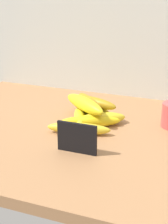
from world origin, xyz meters
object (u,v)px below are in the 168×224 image
Objects in this scene: banana_8 at (90,103)px; banana_7 at (85,104)px; banana_1 at (92,108)px; banana_2 at (90,121)px; banana_5 at (80,116)px; banana_3 at (79,129)px; banana_0 at (101,119)px; banana_6 at (92,102)px; banana_4 at (89,112)px; chalkboard_sign at (77,139)px.

banana_7 is at bearing -117.94° from banana_8.
banana_1 is 7.89cm from banana_7.
banana_2 is 5.62cm from banana_5.
banana_2 is 0.99× the size of banana_3.
banana_7 reaches higher than banana_3.
banana_3 is 13.18cm from banana_8.
banana_6 is at bearing 135.45° from banana_0.
banana_4 is at bearing 82.90° from banana_7.
banana_8 is (-5.12, 23.60, 1.55)cm from chalkboard_sign.
banana_1 reaches higher than banana_0.
banana_0 is 0.83× the size of banana_3.
banana_4 is at bearing 175.80° from banana_6.
banana_2 is 1.17× the size of banana_5.
banana_7 is at bearing 130.45° from banana_2.
chalkboard_sign is 25.63cm from banana_4.
banana_7 reaches higher than banana_0.
banana_5 is 4.29cm from banana_7.
banana_1 is 1.02× the size of banana_2.
banana_0 is 0.98× the size of banana_5.
chalkboard_sign is at bearing -77.77° from banana_8.
banana_6 is at bearing -4.20° from banana_4.
banana_4 and banana_5 have the same top height.
banana_8 is (-2.32, 6.15, 3.60)cm from banana_2.
banana_1 is at bearing 96.72° from banana_3.
banana_3 is at bearing -100.71° from banana_2.
chalkboard_sign is 0.58× the size of banana_3.
banana_1 is at bearing 108.80° from banana_6.
banana_2 is 6.59cm from banana_7.
banana_2 is 8.01cm from banana_4.
banana_6 is (1.26, -3.70, 3.32)cm from banana_1.
banana_7 is (-6.14, 1.35, 3.68)cm from banana_0.
banana_7 is (-0.42, -3.38, 3.95)cm from banana_4.
banana_4 is (-1.79, 13.89, -0.00)cm from banana_3.
banana_3 is 14.32cm from banana_6.
chalkboard_sign reaches higher than banana_7.
banana_0 is 7.43cm from banana_4.
banana_2 is at bearing 79.29° from banana_3.
banana_1 reaches higher than banana_5.
banana_4 is 0.87× the size of banana_8.
banana_0 is 3.82cm from banana_2.
chalkboard_sign reaches higher than banana_5.
banana_2 and banana_4 have the same top height.
banana_5 is at bearing -141.90° from banana_7.
chalkboard_sign is at bearing -80.88° from banana_2.
banana_3 is at bearing -83.28° from banana_1.
banana_3 is 1.18× the size of banana_5.
chalkboard_sign is at bearing -69.78° from banana_5.
banana_1 is 1.01× the size of banana_3.
banana_4 is 1.10× the size of banana_5.
banana_1 is 11.53cm from banana_2.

